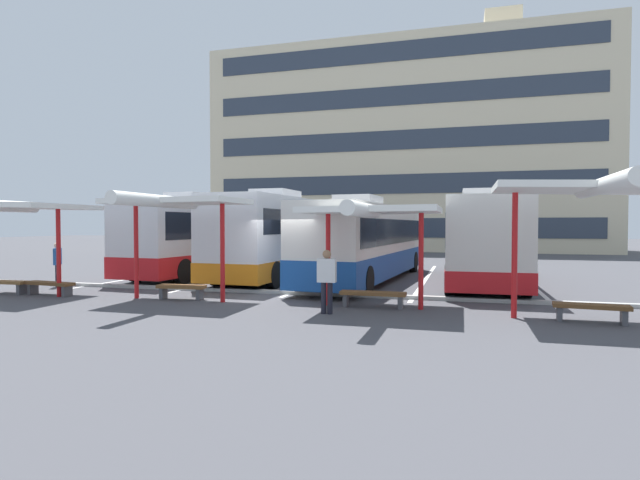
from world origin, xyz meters
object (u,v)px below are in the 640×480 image
at_px(waiting_shelter_0, 16,208).
at_px(bench_0, 4,284).
at_px(waiting_passenger_0, 327,277).
at_px(coach_bus_0, 209,238).
at_px(waiting_shelter_2, 372,212).
at_px(bench_3, 373,295).
at_px(bench_1, 50,285).
at_px(bench_4, 591,309).
at_px(coach_bus_3, 482,241).
at_px(coach_bus_1, 289,237).
at_px(waiting_shelter_1, 173,204).
at_px(bench_2, 181,289).
at_px(coach_bus_2, 368,243).
at_px(waiting_passenger_1, 58,261).
at_px(waiting_shelter_3, 594,191).

height_order(waiting_shelter_0, bench_0, waiting_shelter_0).
height_order(waiting_shelter_0, waiting_passenger_0, waiting_shelter_0).
bearing_deg(waiting_passenger_0, coach_bus_0, 133.03).
bearing_deg(waiting_shelter_2, bench_3, 90.00).
xyz_separation_m(bench_1, bench_4, (16.03, -0.29, -0.01)).
bearing_deg(coach_bus_3, coach_bus_1, 173.92).
distance_m(waiting_shelter_1, waiting_shelter_2, 6.04).
relative_size(bench_2, bench_4, 0.92).
xyz_separation_m(bench_2, bench_4, (11.39, -0.71, 0.00)).
bearing_deg(waiting_shelter_2, bench_2, 178.79).
distance_m(bench_0, waiting_shelter_2, 12.69).
bearing_deg(waiting_shelter_0, bench_2, 8.62).
bearing_deg(coach_bus_0, bench_2, -67.89).
bearing_deg(bench_2, bench_3, 0.86).
relative_size(waiting_shelter_0, bench_1, 2.58).
bearing_deg(waiting_shelter_0, waiting_shelter_2, 3.52).
height_order(waiting_shelter_1, bench_3, waiting_shelter_1).
bearing_deg(bench_0, waiting_shelter_1, 1.02).
height_order(waiting_shelter_0, waiting_shelter_1, waiting_shelter_1).
height_order(coach_bus_2, coach_bus_3, coach_bus_3).
bearing_deg(bench_1, bench_0, -176.65).
xyz_separation_m(coach_bus_2, coach_bus_3, (4.54, 0.12, 0.12)).
relative_size(waiting_shelter_1, bench_4, 2.53).
relative_size(bench_1, waiting_passenger_1, 1.13).
relative_size(bench_1, bench_3, 1.02).
xyz_separation_m(coach_bus_3, bench_1, (-13.84, -7.41, -1.36)).
relative_size(waiting_shelter_0, bench_4, 2.89).
relative_size(bench_0, bench_1, 0.93).
distance_m(bench_1, waiting_shelter_2, 10.93).
bearing_deg(bench_3, coach_bus_0, 141.07).
height_order(coach_bus_0, waiting_shelter_3, coach_bus_0).
xyz_separation_m(coach_bus_0, bench_0, (-3.44, -7.91, -1.39)).
distance_m(bench_1, bench_2, 4.66).
distance_m(bench_3, waiting_passenger_1, 12.38).
height_order(bench_3, waiting_shelter_3, waiting_shelter_3).
distance_m(bench_2, waiting_passenger_0, 5.23).
relative_size(coach_bus_0, waiting_shelter_1, 2.51).
distance_m(coach_bus_0, waiting_shelter_2, 11.78).
bearing_deg(waiting_shelter_2, coach_bus_1, 123.17).
xyz_separation_m(waiting_shelter_1, bench_4, (11.39, -0.30, -2.62)).
distance_m(bench_2, waiting_passenger_1, 6.48).
relative_size(coach_bus_1, coach_bus_2, 0.99).
bearing_deg(bench_2, waiting_shelter_3, -3.91).
distance_m(waiting_shelter_0, waiting_shelter_2, 11.59).
height_order(coach_bus_0, bench_2, coach_bus_0).
bearing_deg(bench_1, bench_4, -1.03).
height_order(coach_bus_2, bench_1, coach_bus_2).
bearing_deg(bench_1, coach_bus_0, 78.10).
xyz_separation_m(bench_0, waiting_shelter_1, (6.44, 0.11, 2.62)).
height_order(coach_bus_2, waiting_passenger_1, coach_bus_2).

